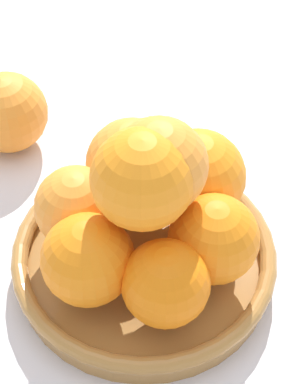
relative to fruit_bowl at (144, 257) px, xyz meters
The scene contains 4 objects.
ground_plane 0.02m from the fruit_bowl, ahead, with size 4.00×4.00×0.00m, color silver.
fruit_bowl is the anchor object (origin of this frame).
orange_pile 0.07m from the fruit_bowl, behind, with size 0.20×0.18×0.14m.
stray_orange 0.22m from the fruit_bowl, 92.95° to the right, with size 0.08×0.08×0.08m, color orange.
Camera 1 is at (0.23, 0.24, 0.47)m, focal length 60.00 mm.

